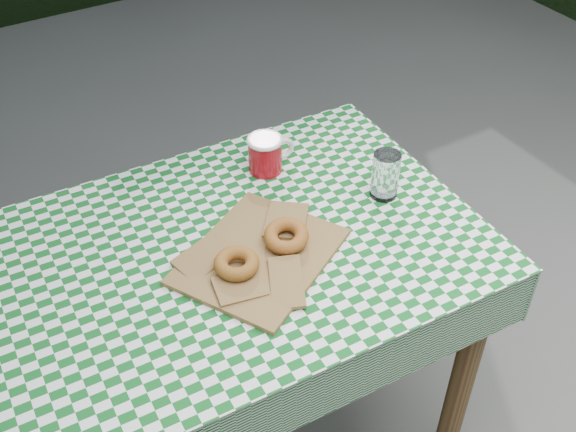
% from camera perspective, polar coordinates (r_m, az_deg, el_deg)
% --- Properties ---
extents(ground, '(60.00, 60.00, 0.00)m').
position_cam_1_polar(ground, '(2.21, -3.74, -13.07)').
color(ground, '#575751').
rests_on(ground, ground).
extents(table, '(1.12, 0.77, 0.75)m').
position_cam_1_polar(table, '(1.78, -4.39, -11.67)').
color(table, '#56311D').
rests_on(table, ground).
extents(tablecloth, '(1.14, 0.79, 0.01)m').
position_cam_1_polar(tablecloth, '(1.50, -5.11, -2.82)').
color(tablecloth, '#0D581C').
rests_on(tablecloth, table).
extents(paper_bag, '(0.42, 0.40, 0.02)m').
position_cam_1_polar(paper_bag, '(1.46, -2.36, -3.24)').
color(paper_bag, olive).
rests_on(paper_bag, tablecloth).
extents(bagel_front, '(0.11, 0.11, 0.03)m').
position_cam_1_polar(bagel_front, '(1.42, -4.24, -3.91)').
color(bagel_front, olive).
rests_on(bagel_front, paper_bag).
extents(bagel_back, '(0.14, 0.14, 0.03)m').
position_cam_1_polar(bagel_back, '(1.47, -0.15, -1.65)').
color(bagel_back, '#A36C21').
rests_on(bagel_back, paper_bag).
extents(coffee_mug, '(0.17, 0.17, 0.09)m').
position_cam_1_polar(coffee_mug, '(1.68, -1.89, 5.07)').
color(coffee_mug, '#A10A14').
rests_on(coffee_mug, tablecloth).
extents(drinking_glass, '(0.08, 0.08, 0.11)m').
position_cam_1_polar(drinking_glass, '(1.61, 8.00, 3.35)').
color(drinking_glass, white).
rests_on(drinking_glass, tablecloth).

